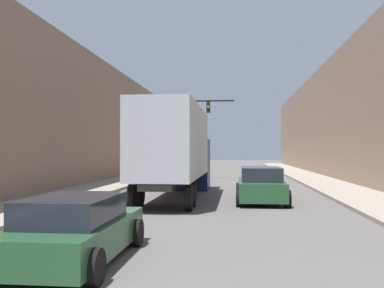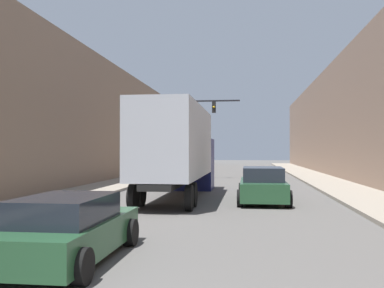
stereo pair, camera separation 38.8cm
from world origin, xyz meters
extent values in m
cube|color=gray|center=(7.00, 30.00, 0.07)|extent=(3.12, 80.00, 0.15)
cube|color=gray|center=(-7.00, 30.00, 0.07)|extent=(3.12, 80.00, 0.15)
cube|color=#997A66|center=(11.56, 30.00, 4.88)|extent=(6.00, 80.00, 9.77)
cube|color=#846B56|center=(-11.56, 30.00, 4.45)|extent=(6.00, 80.00, 8.90)
cube|color=#B2B7C1|center=(-1.74, 15.63, 2.68)|extent=(2.47, 9.02, 3.15)
cube|color=black|center=(-1.74, 15.63, 0.95)|extent=(1.23, 9.02, 0.24)
cube|color=navy|center=(-1.74, 21.32, 1.48)|extent=(2.47, 2.36, 2.95)
cylinder|color=black|center=(-2.82, 12.32, 0.50)|extent=(0.25, 1.00, 1.00)
cylinder|color=black|center=(-0.65, 12.32, 0.50)|extent=(0.25, 1.00, 1.00)
cylinder|color=black|center=(-2.82, 13.52, 0.50)|extent=(0.25, 1.00, 1.00)
cylinder|color=black|center=(-0.65, 13.52, 0.50)|extent=(0.25, 1.00, 1.00)
cylinder|color=black|center=(-2.82, 21.32, 0.50)|extent=(0.25, 1.00, 1.00)
cylinder|color=black|center=(-0.65, 21.32, 0.50)|extent=(0.25, 1.00, 1.00)
cube|color=#234C2D|center=(-2.15, 4.95, 0.51)|extent=(1.79, 4.33, 0.66)
cube|color=#1E232D|center=(-2.15, 4.73, 1.09)|extent=(1.58, 2.38, 0.51)
cylinder|color=black|center=(-3.05, 6.41, 0.32)|extent=(0.25, 0.64, 0.64)
cylinder|color=black|center=(-1.26, 6.41, 0.32)|extent=(0.25, 0.64, 0.64)
cylinder|color=black|center=(-1.26, 3.38, 0.32)|extent=(0.25, 0.64, 0.64)
cube|color=#234C2D|center=(2.18, 15.67, 0.57)|extent=(1.92, 4.90, 0.76)
cube|color=#1E232D|center=(2.18, 15.43, 1.25)|extent=(1.69, 2.70, 0.59)
cylinder|color=black|center=(1.22, 17.42, 0.35)|extent=(0.25, 0.70, 0.70)
cylinder|color=black|center=(3.14, 17.42, 0.35)|extent=(0.25, 0.70, 0.70)
cylinder|color=black|center=(1.22, 13.82, 0.35)|extent=(0.25, 0.70, 0.70)
cylinder|color=black|center=(3.14, 13.82, 0.35)|extent=(0.25, 0.70, 0.70)
cylinder|color=black|center=(-5.29, 30.56, 3.28)|extent=(0.20, 0.20, 6.57)
cube|color=black|center=(-2.19, 30.56, 6.27)|extent=(6.20, 0.12, 0.12)
cube|color=black|center=(-3.22, 30.56, 5.76)|extent=(0.30, 0.24, 0.90)
sphere|color=green|center=(-3.22, 30.42, 6.04)|extent=(0.18, 0.18, 0.18)
cube|color=black|center=(-1.16, 30.56, 5.76)|extent=(0.30, 0.24, 0.90)
sphere|color=gold|center=(-1.16, 30.42, 5.76)|extent=(0.18, 0.18, 0.18)
camera|label=1|loc=(1.14, -3.59, 2.27)|focal=40.00mm
camera|label=2|loc=(1.53, -3.54, 2.27)|focal=40.00mm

